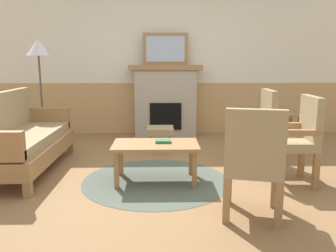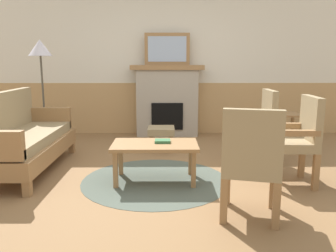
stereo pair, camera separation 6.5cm
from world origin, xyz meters
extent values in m
plane|color=olive|center=(0.00, 0.00, 0.00)|extent=(14.00, 14.00, 0.00)
cube|color=silver|center=(0.00, 2.60, 1.35)|extent=(7.20, 0.12, 2.70)
cube|color=tan|center=(0.00, 2.53, 0.47)|extent=(7.20, 0.02, 0.95)
cube|color=#A39989|center=(0.00, 2.35, 0.60)|extent=(1.10, 0.36, 1.20)
cube|color=black|center=(0.00, 2.16, 0.38)|extent=(0.56, 0.02, 0.48)
cube|color=olive|center=(0.00, 2.35, 1.24)|extent=(1.30, 0.44, 0.08)
cube|color=olive|center=(0.00, 2.35, 1.56)|extent=(0.80, 0.03, 0.56)
cube|color=#9EB2D1|center=(0.00, 2.33, 1.56)|extent=(0.68, 0.01, 0.44)
cube|color=olive|center=(-1.43, -0.57, 0.08)|extent=(0.08, 0.08, 0.16)
cube|color=olive|center=(-1.43, 1.11, 0.08)|extent=(0.08, 0.08, 0.16)
cube|color=olive|center=(-2.03, 1.11, 0.08)|extent=(0.08, 0.08, 0.16)
cube|color=olive|center=(-1.73, 0.27, 0.26)|extent=(0.70, 1.80, 0.20)
cube|color=#937F5B|center=(-1.73, 0.27, 0.42)|extent=(0.60, 1.70, 0.12)
cube|color=#937F5B|center=(-2.03, 0.27, 0.73)|extent=(0.10, 1.70, 0.50)
cube|color=olive|center=(-1.73, 1.12, 0.53)|extent=(0.60, 0.10, 0.30)
cube|color=olive|center=(-0.57, -0.34, 0.20)|extent=(0.05, 0.05, 0.40)
cube|color=olive|center=(0.27, -0.34, 0.20)|extent=(0.05, 0.05, 0.40)
cube|color=olive|center=(-0.57, 0.10, 0.20)|extent=(0.05, 0.05, 0.40)
cube|color=olive|center=(0.27, 0.10, 0.20)|extent=(0.05, 0.05, 0.40)
cube|color=olive|center=(-0.15, -0.12, 0.42)|extent=(0.96, 0.56, 0.04)
cylinder|color=#4C564C|center=(-0.15, -0.12, 0.00)|extent=(1.68, 1.68, 0.01)
cube|color=#33663D|center=(-0.06, -0.07, 0.46)|extent=(0.18, 0.14, 0.03)
cube|color=olive|center=(-0.25, 1.09, 0.13)|extent=(0.05, 0.05, 0.26)
cube|color=olive|center=(0.05, 1.09, 0.13)|extent=(0.05, 0.05, 0.26)
cube|color=olive|center=(-0.25, 1.39, 0.13)|extent=(0.05, 0.05, 0.26)
cube|color=olive|center=(0.05, 1.39, 0.13)|extent=(0.05, 0.05, 0.26)
cube|color=#937F5B|center=(-0.10, 1.24, 0.31)|extent=(0.40, 0.40, 0.10)
cube|color=olive|center=(0.93, 0.39, 0.20)|extent=(0.06, 0.06, 0.40)
cube|color=olive|center=(0.93, 0.81, 0.20)|extent=(0.06, 0.06, 0.40)
cube|color=olive|center=(1.35, 0.38, 0.20)|extent=(0.06, 0.06, 0.40)
cube|color=olive|center=(1.35, 0.80, 0.20)|extent=(0.06, 0.06, 0.40)
cube|color=#937F5B|center=(1.14, 0.59, 0.45)|extent=(0.48, 0.48, 0.10)
cube|color=#937F5B|center=(1.34, 0.59, 0.74)|extent=(0.08, 0.48, 0.48)
cube|color=olive|center=(1.14, 0.39, 0.62)|extent=(0.44, 0.07, 0.06)
cube|color=olive|center=(1.14, 0.80, 0.62)|extent=(0.44, 0.07, 0.06)
cube|color=olive|center=(1.13, -0.41, 0.20)|extent=(0.06, 0.06, 0.40)
cube|color=olive|center=(1.15, 0.01, 0.20)|extent=(0.06, 0.06, 0.40)
cube|color=olive|center=(1.55, -0.43, 0.20)|extent=(0.06, 0.06, 0.40)
cube|color=olive|center=(1.57, -0.01, 0.20)|extent=(0.06, 0.06, 0.40)
cube|color=#937F5B|center=(1.35, -0.21, 0.45)|extent=(0.50, 0.50, 0.10)
cube|color=#937F5B|center=(1.55, -0.22, 0.74)|extent=(0.10, 0.48, 0.48)
cube|color=olive|center=(1.34, -0.41, 0.62)|extent=(0.44, 0.09, 0.06)
cube|color=olive|center=(1.36, 0.00, 0.62)|extent=(0.44, 0.09, 0.06)
cube|color=olive|center=(0.56, -0.76, 0.20)|extent=(0.07, 0.07, 0.40)
cube|color=olive|center=(0.96, -0.86, 0.20)|extent=(0.07, 0.07, 0.40)
cube|color=olive|center=(0.46, -1.17, 0.20)|extent=(0.07, 0.07, 0.40)
cube|color=olive|center=(0.87, -1.27, 0.20)|extent=(0.07, 0.07, 0.40)
cube|color=#937F5B|center=(0.71, -1.02, 0.45)|extent=(0.58, 0.58, 0.10)
cube|color=#937F5B|center=(0.66, -1.21, 0.74)|extent=(0.49, 0.19, 0.48)
cube|color=olive|center=(0.51, -0.97, 0.62)|extent=(0.17, 0.44, 0.06)
cube|color=olive|center=(0.91, -1.06, 0.62)|extent=(0.17, 0.44, 0.06)
cube|color=olive|center=(1.66, 1.57, 0.26)|extent=(0.04, 0.04, 0.52)
cube|color=olive|center=(2.02, 1.57, 0.26)|extent=(0.04, 0.04, 0.52)
cube|color=olive|center=(1.66, 1.21, 0.26)|extent=(0.04, 0.04, 0.52)
cube|color=olive|center=(2.02, 1.21, 0.26)|extent=(0.04, 0.04, 0.52)
cube|color=olive|center=(1.84, 1.39, 0.54)|extent=(0.44, 0.44, 0.03)
cylinder|color=#332D28|center=(-1.98, 1.60, 0.01)|extent=(0.24, 0.24, 0.03)
cylinder|color=#4C473D|center=(-1.98, 1.60, 0.73)|extent=(0.03, 0.03, 1.40)
cone|color=silver|center=(-1.98, 1.60, 1.55)|extent=(0.36, 0.36, 0.25)
camera|label=1|loc=(-0.10, -3.86, 1.35)|focal=36.63mm
camera|label=2|loc=(-0.03, -3.87, 1.35)|focal=36.63mm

